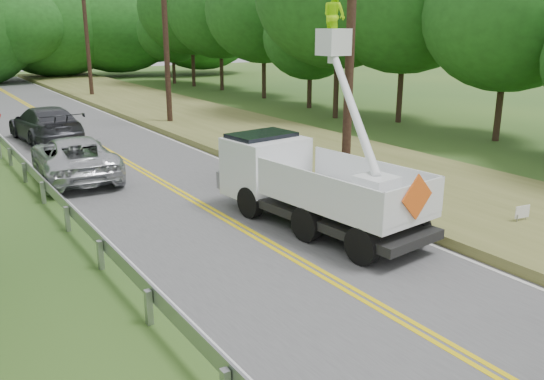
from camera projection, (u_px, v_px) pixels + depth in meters
ground at (464, 356)px, 9.62m from camera, size 140.00×140.00×0.00m
road at (154, 178)px, 20.83m from camera, size 7.20×96.00×0.03m
guardrail at (33, 173)px, 19.28m from camera, size 0.18×48.00×0.77m
utility_poles at (229, 30)px, 24.40m from camera, size 1.60×43.30×10.00m
tall_grass_verge at (307, 151)px, 24.53m from camera, size 7.00×96.00×0.30m
treeline_right at (309, 10)px, 36.56m from camera, size 11.65×51.16×11.59m
bucket_truck at (300, 167)px, 16.20m from camera, size 4.31×6.82×6.53m
suv_silver at (74, 157)px, 20.53m from camera, size 3.10×5.84×1.56m
suv_darkgrey at (45, 124)px, 27.10m from camera, size 2.74×5.97×1.69m
yard_sign at (522, 213)px, 15.35m from camera, size 0.50×0.11×0.72m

